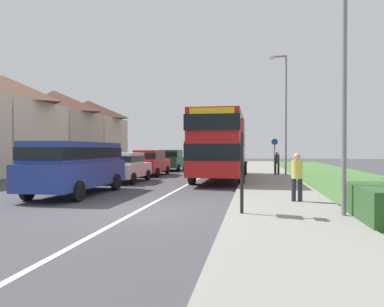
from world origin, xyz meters
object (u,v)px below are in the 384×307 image
parked_car_dark_green (171,159)px  street_lamp_near (340,51)px  parked_van_blue (76,163)px  pedestrian_at_stop (297,175)px  parked_car_white (125,166)px  bus_stop_sign (242,159)px  parked_car_red (150,162)px  street_lamp_mid (284,108)px  pedestrian_walking_away (277,161)px  double_decker_bus (221,143)px  cycle_route_sign (275,154)px

parked_car_dark_green → street_lamp_near: (8.92, -19.30, 3.32)m
parked_van_blue → pedestrian_at_stop: size_ratio=3.28×
parked_car_white → bus_stop_sign: 11.16m
parked_van_blue → parked_car_red: size_ratio=1.24×
street_lamp_mid → parked_car_red: bearing=-175.9°
pedestrian_at_stop → pedestrian_walking_away: (0.15, 12.34, 0.00)m
pedestrian_at_stop → street_lamp_mid: size_ratio=0.21×
parked_car_dark_green → pedestrian_at_stop: bearing=-64.4°
parked_car_white → bus_stop_sign: bearing=-54.0°
double_decker_bus → parked_car_white: bearing=-157.2°
parked_van_blue → bus_stop_sign: (6.55, -3.61, 0.30)m
parked_car_red → pedestrian_at_stop: parked_car_red is taller
pedestrian_at_stop → parked_car_dark_green: bearing=115.6°
double_decker_bus → street_lamp_mid: (3.82, 3.44, 2.36)m
parked_car_red → street_lamp_mid: street_lamp_mid is taller
parked_van_blue → pedestrian_walking_away: parked_van_blue is taller
cycle_route_sign → street_lamp_mid: 3.45m
parked_car_dark_green → parked_van_blue: bearing=-90.3°
parked_car_red → pedestrian_at_stop: bearing=-54.1°
street_lamp_near → street_lamp_mid: 14.43m
double_decker_bus → bus_stop_sign: bearing=-82.2°
pedestrian_at_stop → parked_van_blue: bearing=172.1°
pedestrian_at_stop → street_lamp_mid: bearing=87.1°
double_decker_bus → parked_car_white: size_ratio=2.37×
parked_car_white → street_lamp_near: 13.08m
parked_car_dark_green → street_lamp_near: bearing=-65.2°
parked_car_white → pedestrian_at_stop: (8.23, -6.56, 0.09)m
parked_van_blue → parked_car_dark_green: size_ratio=1.37×
parked_car_dark_green → street_lamp_mid: 10.64m
street_lamp_mid → bus_stop_sign: bearing=-98.9°
parked_car_white → street_lamp_near: size_ratio=0.55×
cycle_route_sign → parked_car_white: bearing=-139.7°
parked_car_red → bus_stop_sign: size_ratio=1.70×
parked_car_red → street_lamp_near: bearing=-56.7°
street_lamp_mid → pedestrian_at_stop: bearing=-92.9°
parked_van_blue → bus_stop_sign: 7.48m
parked_car_red → cycle_route_sign: (8.37, 2.11, 0.49)m
pedestrian_at_stop → bus_stop_sign: bus_stop_sign is taller
parked_car_dark_green → pedestrian_walking_away: 9.51m
parked_van_blue → cycle_route_sign: bearing=56.3°
parked_car_red → parked_car_dark_green: bearing=88.5°
pedestrian_at_stop → pedestrian_walking_away: bearing=89.3°
parked_van_blue → street_lamp_mid: size_ratio=0.69×
cycle_route_sign → parked_van_blue: bearing=-123.7°
double_decker_bus → pedestrian_walking_away: (3.36, 3.68, -1.17)m
double_decker_bus → parked_van_blue: (-5.02, -7.52, -0.90)m
parked_car_white → bus_stop_sign: size_ratio=1.57×
cycle_route_sign → street_lamp_mid: size_ratio=0.32×
parked_van_blue → street_lamp_near: size_ratio=0.74×
parked_van_blue → cycle_route_sign: cycle_route_sign is taller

